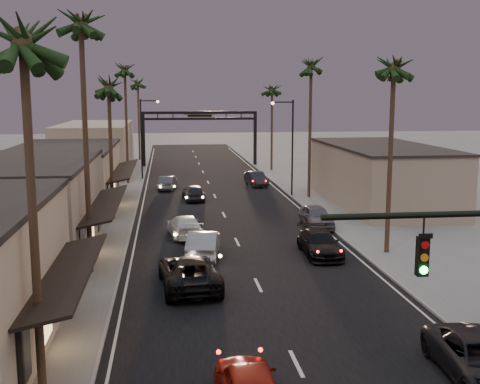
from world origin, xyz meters
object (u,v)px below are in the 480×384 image
object	(u,v)px
palm_lc	(108,81)
oncoming_pickup	(189,272)
palm_rc	(272,86)
streetlight_right	(290,140)
curbside_black	(320,243)
arch	(200,125)
palm_lb	(80,16)
palm_la	(22,28)
palm_ra	(394,60)
palm_far	(138,80)
palm_rb	(311,61)
streetlight_left	(144,132)
palm_ld	(125,66)
oncoming_silver	(203,244)

from	to	relation	value
palm_lc	oncoming_pickup	bearing A→B (deg)	-73.21
palm_rc	oncoming_pickup	xyz separation A→B (m)	(-12.07, -44.99, -9.65)
streetlight_right	curbside_black	xyz separation A→B (m)	(-2.41, -20.80, -4.60)
palm_rc	arch	bearing A→B (deg)	145.11
streetlight_right	palm_lb	world-z (taller)	palm_lb
palm_la	palm_lc	world-z (taller)	palm_la
oncoming_pickup	palm_ra	bearing A→B (deg)	-162.48
palm_la	palm_far	world-z (taller)	same
streetlight_right	oncoming_pickup	world-z (taller)	streetlight_right
streetlight_right	palm_rb	bearing A→B (deg)	-30.76
streetlight_left	palm_rb	distance (m)	22.07
palm_lc	curbside_black	world-z (taller)	palm_lc
streetlight_right	arch	bearing A→B (deg)	105.47
streetlight_left	palm_lb	distance (m)	36.93
palm_lc	palm_rb	size ratio (longest dim) A/B	0.86
palm_ld	oncoming_pickup	xyz separation A→B (m)	(5.13, -35.99, -11.60)
curbside_black	palm_rb	bearing A→B (deg)	78.92
oncoming_silver	palm_ra	bearing A→B (deg)	-174.68
oncoming_pickup	oncoming_silver	distance (m)	5.60
oncoming_pickup	palm_far	bearing A→B (deg)	-90.26
palm_lc	curbside_black	xyz separation A→B (m)	(13.11, -11.80, -9.74)
arch	palm_ld	size ratio (longest dim) A/B	1.07
palm_lb	palm_rc	distance (m)	45.48
oncoming_pickup	oncoming_silver	size ratio (longest dim) A/B	1.20
palm_rb	palm_lc	bearing A→B (deg)	-155.06
palm_rb	palm_far	xyz separation A→B (m)	(-16.90, 34.00, -0.97)
palm_la	palm_ra	size ratio (longest dim) A/B	1.00
palm_lc	palm_rc	world-z (taller)	same
streetlight_left	streetlight_right	bearing A→B (deg)	-43.21
palm_ld	oncoming_silver	size ratio (longest dim) A/B	2.90
oncoming_pickup	oncoming_silver	world-z (taller)	oncoming_pickup
oncoming_silver	palm_far	bearing A→B (deg)	-75.76
oncoming_silver	streetlight_left	bearing A→B (deg)	-74.38
palm_rb	oncoming_silver	distance (m)	25.22
palm_lc	palm_rb	xyz separation A→B (m)	(17.20, 8.00, 1.95)
palm_lb	palm_rc	xyz separation A→B (m)	(17.20, 42.00, -2.92)
palm_rb	palm_ld	bearing A→B (deg)	147.40
palm_ra	oncoming_silver	bearing A→B (deg)	177.35
palm_far	palm_ra	bearing A→B (deg)	-72.62
streetlight_right	palm_rc	world-z (taller)	palm_rc
palm_lb	palm_rc	world-z (taller)	palm_lb
palm_ra	palm_far	xyz separation A→B (m)	(-16.90, 54.00, 0.00)
palm_rb	streetlight_right	bearing A→B (deg)	149.24
palm_lb	palm_ra	bearing A→B (deg)	6.63
palm_lb	palm_far	size ratio (longest dim) A/B	1.15
arch	palm_far	bearing A→B (deg)	136.05
palm_lb	palm_lc	xyz separation A→B (m)	(0.00, 14.00, -2.92)
arch	palm_ld	world-z (taller)	palm_ld
palm_rc	palm_far	bearing A→B (deg)	140.36
palm_lc	oncoming_silver	distance (m)	16.23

